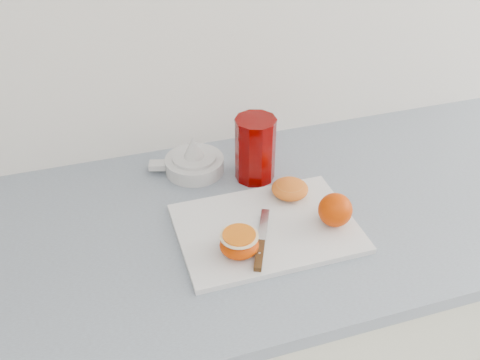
# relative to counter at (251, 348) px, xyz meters

# --- Properties ---
(counter) EXTENTS (2.33, 0.64, 0.89)m
(counter) POSITION_rel_counter_xyz_m (0.00, 0.00, 0.00)
(counter) COLOR white
(counter) RESTS_ON ground
(cutting_board) EXTENTS (0.35, 0.25, 0.01)m
(cutting_board) POSITION_rel_counter_xyz_m (0.01, -0.06, 0.45)
(cutting_board) COLOR silver
(cutting_board) RESTS_ON counter
(whole_orange) EXTENTS (0.07, 0.07, 0.07)m
(whole_orange) POSITION_rel_counter_xyz_m (0.14, -0.09, 0.49)
(whole_orange) COLOR #D74400
(whole_orange) RESTS_ON cutting_board
(half_orange) EXTENTS (0.07, 0.07, 0.05)m
(half_orange) POSITION_rel_counter_xyz_m (-0.07, -0.11, 0.48)
(half_orange) COLOR #D74400
(half_orange) RESTS_ON cutting_board
(squeezed_shell) EXTENTS (0.08, 0.08, 0.03)m
(squeezed_shell) POSITION_rel_counter_xyz_m (0.09, 0.02, 0.47)
(squeezed_shell) COLOR orange
(squeezed_shell) RESTS_ON cutting_board
(paring_knife) EXTENTS (0.09, 0.16, 0.01)m
(paring_knife) POSITION_rel_counter_xyz_m (-0.03, -0.12, 0.46)
(paring_knife) COLOR #4A3212
(paring_knife) RESTS_ON cutting_board
(citrus_juicer) EXTENTS (0.17, 0.13, 0.09)m
(citrus_juicer) POSITION_rel_counter_xyz_m (-0.08, 0.19, 0.47)
(citrus_juicer) COLOR white
(citrus_juicer) RESTS_ON counter
(red_tumbler) EXTENTS (0.09, 0.09, 0.15)m
(red_tumbler) POSITION_rel_counter_xyz_m (0.05, 0.12, 0.51)
(red_tumbler) COLOR #6C0100
(red_tumbler) RESTS_ON counter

